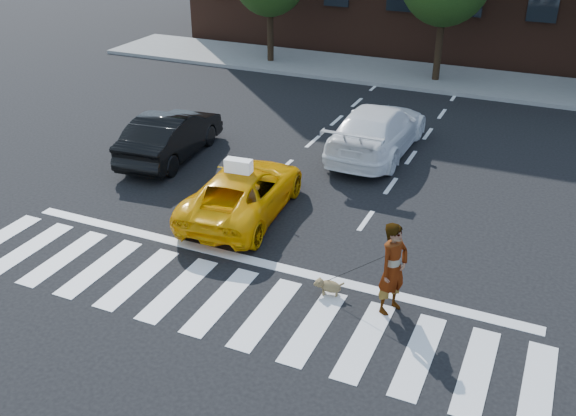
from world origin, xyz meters
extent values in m
plane|color=black|center=(0.00, 0.00, 0.00)|extent=(120.00, 120.00, 0.00)
cube|color=silver|center=(0.00, 0.00, 0.01)|extent=(13.00, 2.40, 0.01)
cube|color=silver|center=(0.00, 1.60, 0.01)|extent=(12.00, 0.30, 0.01)
cube|color=slate|center=(0.00, 17.50, 0.07)|extent=(30.00, 4.00, 0.15)
cylinder|color=black|center=(-7.00, 17.00, 1.62)|extent=(0.28, 0.28, 3.25)
cylinder|color=black|center=(0.50, 17.00, 1.77)|extent=(0.28, 0.28, 3.55)
imported|color=#F2A605|center=(-1.33, 3.55, 0.61)|extent=(2.39, 4.54, 1.22)
imported|color=black|center=(-5.00, 5.90, 0.70)|extent=(1.88, 4.38, 1.40)
imported|color=white|center=(0.50, 8.78, 0.74)|extent=(2.12, 5.10, 1.48)
imported|color=#999999|center=(3.15, 1.10, 0.95)|extent=(0.70, 0.82, 1.89)
ellipsoid|color=#856043|center=(1.91, 1.10, 0.20)|extent=(0.50, 0.35, 0.25)
sphere|color=#856043|center=(1.70, 1.04, 0.26)|extent=(0.23, 0.23, 0.19)
sphere|color=#856043|center=(1.62, 1.02, 0.23)|extent=(0.11, 0.11, 0.09)
cylinder|color=#856043|center=(2.12, 1.16, 0.26)|extent=(0.14, 0.08, 0.11)
sphere|color=#856043|center=(1.68, 1.09, 0.32)|extent=(0.08, 0.08, 0.07)
sphere|color=#856043|center=(1.71, 0.98, 0.32)|extent=(0.08, 0.08, 0.07)
cylinder|color=#856043|center=(1.80, 1.01, 0.06)|extent=(0.06, 0.06, 0.12)
cylinder|color=#856043|center=(1.77, 1.11, 0.06)|extent=(0.06, 0.06, 0.12)
cylinder|color=#856043|center=(2.05, 1.09, 0.06)|extent=(0.06, 0.06, 0.12)
cylinder|color=#856043|center=(2.02, 1.19, 0.06)|extent=(0.06, 0.06, 0.12)
cube|color=white|center=(-1.33, 3.35, 1.38)|extent=(0.67, 0.34, 0.32)
camera|label=1|loc=(5.51, -9.05, 7.52)|focal=40.00mm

